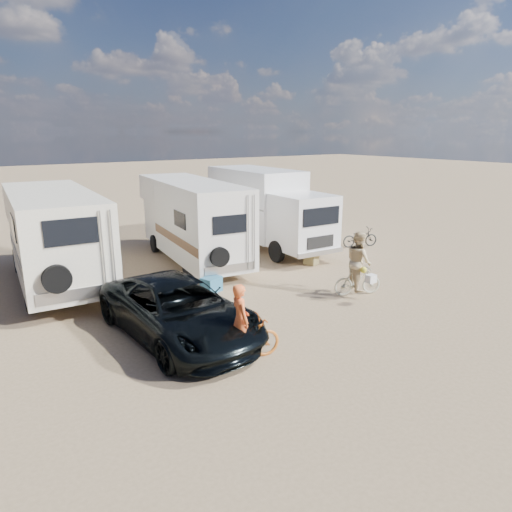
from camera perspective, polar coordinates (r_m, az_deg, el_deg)
ground at (r=13.15m, az=8.11°, el=-7.32°), size 140.00×140.00×0.00m
rv_main at (r=18.20m, az=-7.90°, el=4.20°), size 3.03×7.36×3.17m
rv_left at (r=16.65m, az=-23.57°, el=1.96°), size 3.01×7.43×3.12m
box_truck at (r=20.18m, az=1.52°, el=5.73°), size 2.61×7.26×3.39m
dark_suv at (r=11.62m, az=-9.53°, el=-6.59°), size 2.66×5.34×1.45m
bike_man at (r=10.43m, az=-1.93°, el=-10.37°), size 1.98×0.99×0.99m
bike_woman at (r=14.83m, az=12.45°, el=-3.00°), size 1.60×0.97×0.93m
rider_man at (r=10.30m, az=-1.94°, el=-8.76°), size 0.49×0.66×1.63m
rider_woman at (r=14.69m, az=12.55°, el=-1.29°), size 0.98×1.09×1.85m
bike_parked at (r=21.08m, az=12.73°, el=2.26°), size 1.74×1.08×0.86m
cooler at (r=14.87m, az=-5.56°, el=-3.53°), size 0.74×0.64×0.50m
crate at (r=18.02m, az=6.84°, el=-0.44°), size 0.59×0.59×0.37m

